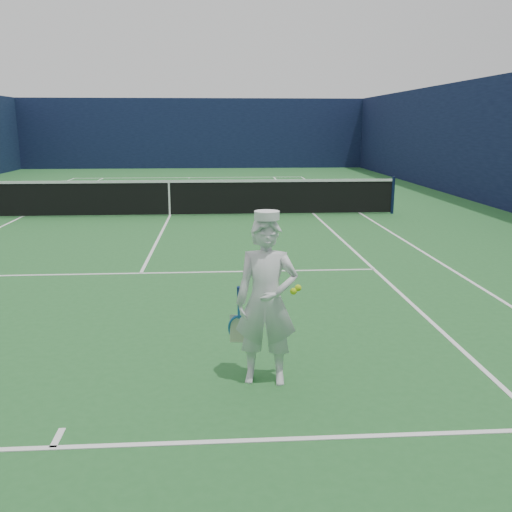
{
  "coord_description": "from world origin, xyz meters",
  "views": [
    {
      "loc": [
        1.34,
        -16.07,
        2.52
      ],
      "look_at": [
        1.81,
        -9.27,
        0.95
      ],
      "focal_mm": 40.0,
      "sensor_mm": 36.0,
      "label": 1
    }
  ],
  "objects": [
    {
      "name": "ground",
      "position": [
        0.0,
        0.0,
        0.0
      ],
      "size": [
        80.0,
        80.0,
        0.0
      ],
      "primitive_type": "plane",
      "color": "#25612B",
      "rests_on": "ground"
    },
    {
      "name": "tennis_net",
      "position": [
        0.0,
        0.0,
        0.55
      ],
      "size": [
        12.88,
        0.09,
        1.07
      ],
      "color": "#141E4C",
      "rests_on": "ground"
    },
    {
      "name": "windscreen_fence",
      "position": [
        0.0,
        0.0,
        2.0
      ],
      "size": [
        20.12,
        36.12,
        4.0
      ],
      "color": "#0E1534",
      "rests_on": "ground"
    },
    {
      "name": "court_markings",
      "position": [
        0.0,
        0.0,
        0.0
      ],
      "size": [
        11.03,
        23.83,
        0.01
      ],
      "color": "white",
      "rests_on": "ground"
    },
    {
      "name": "tennis_player",
      "position": [
        1.81,
        -10.77,
        0.84
      ],
      "size": [
        0.75,
        0.55,
        1.73
      ],
      "rotation": [
        0.0,
        0.0,
        -0.15
      ],
      "color": "white",
      "rests_on": "ground"
    }
  ]
}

